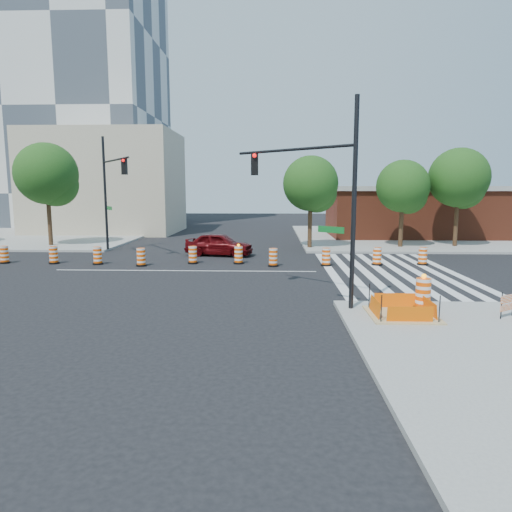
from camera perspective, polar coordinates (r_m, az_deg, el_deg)
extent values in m
plane|color=black|center=(24.75, -8.86, -1.83)|extent=(120.00, 120.00, 0.00)
cube|color=gray|center=(44.19, 19.62, 2.31)|extent=(22.00, 22.00, 0.15)
cube|color=gray|center=(47.84, -26.26, 2.36)|extent=(22.00, 22.00, 0.15)
cube|color=silver|center=(24.50, 9.37, -1.93)|extent=(0.45, 13.50, 0.01)
cube|color=silver|center=(24.63, 11.45, -1.93)|extent=(0.45, 13.50, 0.01)
cube|color=silver|center=(24.80, 13.50, -1.93)|extent=(0.45, 13.50, 0.01)
cube|color=silver|center=(24.99, 15.52, -1.93)|extent=(0.45, 13.50, 0.01)
cube|color=silver|center=(25.22, 17.51, -1.92)|extent=(0.45, 13.50, 0.01)
cube|color=silver|center=(25.47, 19.47, -1.91)|extent=(0.45, 13.50, 0.01)
cube|color=silver|center=(25.75, 21.38, -1.90)|extent=(0.45, 13.50, 0.01)
cube|color=silver|center=(26.07, 23.25, -1.89)|extent=(0.45, 13.50, 0.01)
cube|color=silver|center=(24.75, -8.86, -1.82)|extent=(14.00, 0.12, 0.01)
cube|color=tan|center=(16.07, 17.75, -7.01)|extent=(2.20, 2.20, 0.05)
cube|color=#F25E04|center=(15.18, 18.71, -6.97)|extent=(1.44, 0.02, 0.55)
cube|color=#F25E04|center=(16.85, 16.96, -5.39)|extent=(1.44, 0.02, 0.55)
cube|color=#F25E04|center=(15.79, 14.62, -6.21)|extent=(0.02, 1.44, 0.55)
cube|color=#F25E04|center=(16.28, 20.86, -6.06)|extent=(0.02, 1.44, 0.55)
cylinder|color=black|center=(14.90, 15.40, -6.42)|extent=(0.04, 0.04, 0.90)
cylinder|color=black|center=(15.41, 21.96, -6.24)|extent=(0.04, 0.04, 0.90)
cylinder|color=black|center=(16.60, 13.98, -4.86)|extent=(0.04, 0.04, 0.90)
cylinder|color=black|center=(17.07, 19.92, -4.76)|extent=(0.04, 0.04, 0.90)
cube|color=silver|center=(67.14, -25.52, 23.24)|extent=(28.00, 18.00, 45.00)
cube|color=brown|center=(44.04, 19.75, 4.93)|extent=(16.00, 8.00, 4.20)
cube|color=gray|center=(43.99, 19.89, 7.92)|extent=(16.50, 8.50, 0.40)
cube|color=#BAAC8E|center=(48.85, -18.11, 8.69)|extent=(14.00, 10.00, 10.00)
imported|color=#53070A|center=(30.07, -4.61, 1.48)|extent=(4.71, 2.66, 1.51)
cylinder|color=black|center=(16.08, 12.15, 6.29)|extent=(0.16, 0.16, 7.29)
cylinder|color=black|center=(17.69, 4.50, 13.11)|extent=(4.23, 3.64, 0.11)
cube|color=black|center=(18.90, -0.18, 11.44)|extent=(0.29, 0.26, 0.91)
sphere|color=#FF0C0C|center=(18.74, -0.20, 12.45)|extent=(0.16, 0.16, 0.16)
cube|color=#0C591E|center=(16.62, 9.34, 3.27)|extent=(0.85, 0.74, 0.23)
cylinder|color=black|center=(33.66, -18.33, 7.41)|extent=(0.17, 0.17, 7.77)
cylinder|color=black|center=(30.89, -17.22, 11.39)|extent=(3.34, 4.91, 0.12)
cube|color=black|center=(28.90, -16.14, 10.71)|extent=(0.31, 0.27, 0.97)
sphere|color=#FF0C0C|center=(28.75, -16.28, 11.39)|extent=(0.17, 0.17, 0.17)
cube|color=#0C591E|center=(32.74, -17.85, 5.72)|extent=(0.68, 0.99, 0.24)
cylinder|color=black|center=(17.14, 20.07, -6.07)|extent=(0.64, 0.64, 0.11)
cylinder|color=#FF5405|center=(17.02, 20.16, -4.33)|extent=(0.51, 0.51, 1.01)
sphere|color=#FF990C|center=(16.90, 20.26, -2.39)|extent=(0.17, 0.17, 0.17)
cube|color=#FF5405|center=(17.06, 28.96, -4.69)|extent=(0.65, 0.46, 0.25)
cube|color=#FF5405|center=(17.13, 28.89, -5.63)|extent=(0.65, 0.46, 0.20)
cylinder|color=black|center=(16.81, 28.35, -5.46)|extent=(0.04, 0.04, 0.90)
cylinder|color=#382314|center=(37.82, -24.44, 4.72)|extent=(0.32, 0.32, 4.87)
sphere|color=#194213|center=(37.79, -24.72, 9.33)|extent=(4.57, 4.57, 4.57)
sphere|color=#194213|center=(37.83, -23.77, 8.22)|extent=(3.35, 3.35, 3.35)
sphere|color=#194213|center=(37.78, -25.36, 8.59)|extent=(3.05, 3.05, 3.05)
cylinder|color=#382314|center=(33.34, 6.76, 4.46)|extent=(0.31, 0.31, 4.22)
sphere|color=#194213|center=(33.27, 6.84, 9.00)|extent=(3.96, 3.96, 3.96)
sphere|color=#194213|center=(33.60, 7.61, 7.85)|extent=(2.90, 2.90, 2.90)
sphere|color=#194213|center=(33.05, 6.18, 8.32)|extent=(2.64, 2.64, 2.64)
cylinder|color=#382314|center=(35.14, 17.70, 4.18)|extent=(0.31, 0.31, 4.05)
sphere|color=#194213|center=(35.07, 17.88, 8.31)|extent=(3.80, 3.80, 3.80)
sphere|color=#194213|center=(35.49, 18.47, 7.25)|extent=(2.79, 2.79, 2.79)
sphere|color=#194213|center=(34.78, 17.32, 7.71)|extent=(2.53, 2.53, 2.53)
cylinder|color=#382314|center=(37.00, 23.76, 4.49)|extent=(0.30, 0.30, 4.61)
sphere|color=#194213|center=(36.96, 24.02, 8.95)|extent=(4.32, 4.32, 4.32)
sphere|color=#194213|center=(37.39, 24.47, 7.80)|extent=(3.17, 3.17, 3.17)
sphere|color=#194213|center=(36.63, 23.53, 8.31)|extent=(2.88, 2.88, 2.88)
cylinder|color=black|center=(30.75, -28.89, -0.71)|extent=(0.60, 0.60, 0.10)
cylinder|color=#FF5405|center=(30.69, -28.96, 0.22)|extent=(0.48, 0.48, 0.95)
cylinder|color=black|center=(29.29, -23.92, -0.78)|extent=(0.60, 0.60, 0.10)
cylinder|color=#FF5405|center=(29.22, -23.98, 0.18)|extent=(0.48, 0.48, 0.95)
cylinder|color=black|center=(28.07, -19.15, -0.90)|extent=(0.60, 0.60, 0.10)
cylinder|color=#FF5405|center=(28.00, -19.20, 0.11)|extent=(0.48, 0.48, 0.95)
cylinder|color=black|center=(26.75, -14.13, -1.12)|extent=(0.60, 0.60, 0.10)
cylinder|color=#FF5405|center=(26.67, -14.17, -0.06)|extent=(0.48, 0.48, 0.95)
cylinder|color=black|center=(27.07, -7.89, -0.84)|extent=(0.60, 0.60, 0.10)
cylinder|color=#FF5405|center=(27.00, -7.91, 0.21)|extent=(0.48, 0.48, 0.95)
cylinder|color=black|center=(26.78, -2.19, -0.86)|extent=(0.60, 0.60, 0.10)
cylinder|color=#FF5405|center=(26.70, -2.20, 0.19)|extent=(0.48, 0.48, 0.95)
sphere|color=#FF990C|center=(26.63, -2.20, 1.37)|extent=(0.16, 0.16, 0.16)
cylinder|color=black|center=(25.86, 2.16, -1.19)|extent=(0.60, 0.60, 0.10)
cylinder|color=#FF5405|center=(25.79, 2.17, -0.09)|extent=(0.48, 0.48, 0.95)
cylinder|color=black|center=(26.30, 8.74, -1.12)|extent=(0.60, 0.60, 0.10)
cylinder|color=#FF5405|center=(26.23, 8.76, -0.04)|extent=(0.48, 0.48, 0.95)
cylinder|color=black|center=(27.13, 14.86, -1.02)|extent=(0.60, 0.60, 0.10)
cylinder|color=#FF5405|center=(27.06, 14.90, 0.03)|extent=(0.48, 0.48, 0.95)
cylinder|color=black|center=(28.00, 20.07, -0.96)|extent=(0.60, 0.60, 0.10)
cylinder|color=#FF5405|center=(27.93, 20.12, 0.05)|extent=(0.48, 0.48, 0.95)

